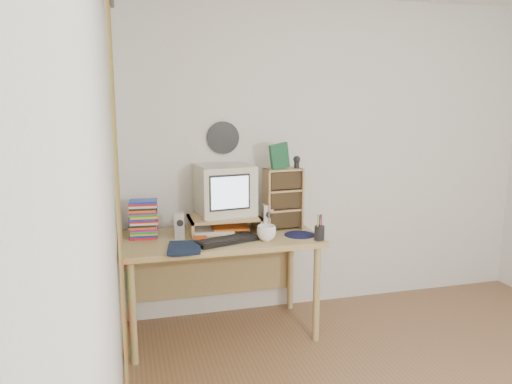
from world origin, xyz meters
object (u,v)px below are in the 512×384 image
mug (266,233)px  cd_rack (283,199)px  keyboard (227,240)px  dvd_stack (143,219)px  desk (219,251)px  crt_monitor (226,190)px  diary (168,247)px

mug → cd_rack: bearing=53.3°
keyboard → dvd_stack: 0.63m
desk → crt_monitor: size_ratio=3.58×
keyboard → dvd_stack: dvd_stack is taller
diary → mug: bearing=13.2°
desk → dvd_stack: (-0.53, 0.04, 0.27)m
keyboard → mug: mug is taller
desk → crt_monitor: bearing=48.9°
keyboard → diary: 0.42m
dvd_stack → diary: (0.14, -0.35, -0.11)m
desk → keyboard: (0.02, -0.24, 0.15)m
crt_monitor → mug: bearing=-64.5°
desk → dvd_stack: 0.60m
keyboard → mug: size_ratio=3.23×
crt_monitor → mug: size_ratio=2.89×
desk → diary: (-0.40, -0.31, 0.16)m
crt_monitor → keyboard: 0.44m
dvd_stack → diary: size_ratio=1.04×
dvd_stack → mug: size_ratio=2.02×
dvd_stack → cd_rack: cd_rack is taller
cd_rack → diary: bearing=-163.8°
keyboard → diary: size_ratio=1.67×
crt_monitor → mug: crt_monitor is taller
cd_rack → diary: 0.98m
desk → diary: diary is taller
desk → diary: size_ratio=5.35×
cd_rack → dvd_stack: bearing=175.0°
desk → cd_rack: (0.50, 0.03, 0.37)m
desk → crt_monitor: 0.45m
cd_rack → diary: (-0.90, -0.34, -0.20)m
cd_rack → mug: (-0.21, -0.28, -0.18)m
cd_rack → diary: size_ratio=1.76×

